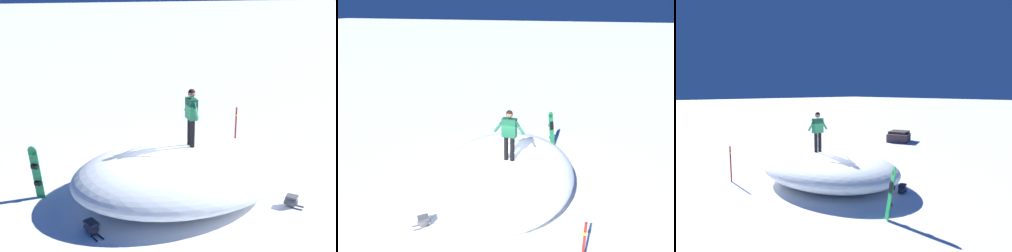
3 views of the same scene
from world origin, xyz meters
The scene contains 7 objects.
ground centered at (0.00, 0.00, 0.00)m, with size 240.00×240.00×0.00m, color white.
snow_mound centered at (0.25, 0.59, 0.66)m, with size 6.23×4.58×1.33m, color white.
snowboarder_standing centered at (-0.02, 0.94, 2.30)m, with size 0.99×0.22×1.64m.
snowboard_primary_upright centered at (-0.60, -3.30, 0.83)m, with size 0.36×0.36×1.61m.
backpack_near centered at (1.56, -2.15, 0.17)m, with size 0.71×0.46×0.32m.
backpack_far centered at (1.81, 3.14, 0.16)m, with size 0.54×0.53×0.31m.
trail_marker_pole centered at (-2.59, 3.59, 0.81)m, with size 0.10×0.10×1.52m.
Camera 1 is at (10.88, -3.13, 5.73)m, focal length 47.00 mm.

